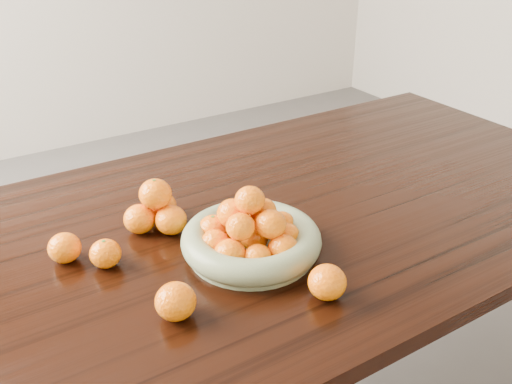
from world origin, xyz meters
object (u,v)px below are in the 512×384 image
dining_table (264,245)px  loose_orange_0 (105,254)px  orange_pyramid (157,209)px  fruit_bowl (251,237)px

dining_table → loose_orange_0: size_ratio=30.64×
loose_orange_0 → dining_table: bearing=0.8°
dining_table → orange_pyramid: size_ratio=13.85×
fruit_bowl → orange_pyramid: fruit_bowl is taller
orange_pyramid → fruit_bowl: bearing=-58.5°
dining_table → fruit_bowl: bearing=-133.0°
fruit_bowl → orange_pyramid: bearing=121.5°
dining_table → orange_pyramid: 0.29m
dining_table → fruit_bowl: size_ratio=6.67×
orange_pyramid → dining_table: bearing=-18.2°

